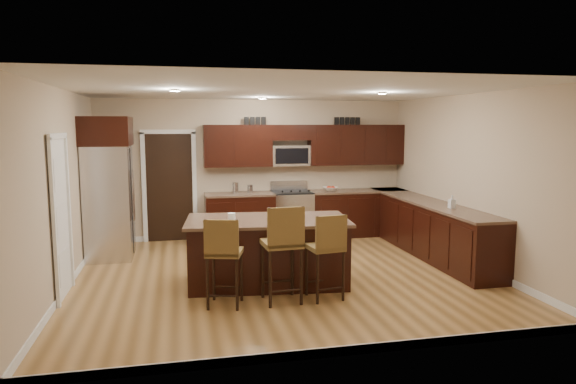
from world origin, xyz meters
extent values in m
plane|color=#9F743F|center=(0.00, 0.00, 0.00)|extent=(6.00, 6.00, 0.00)
plane|color=silver|center=(0.00, 0.00, 2.70)|extent=(6.00, 6.00, 0.00)
plane|color=tan|center=(0.00, 2.75, 1.35)|extent=(6.00, 0.00, 6.00)
plane|color=tan|center=(-3.00, 0.00, 1.35)|extent=(0.00, 5.50, 5.50)
plane|color=tan|center=(3.00, 0.00, 1.35)|extent=(0.00, 5.50, 5.50)
cube|color=black|center=(-0.35, 2.45, 0.44)|extent=(1.30, 0.60, 0.88)
cube|color=black|center=(2.03, 2.45, 0.44)|extent=(1.94, 0.60, 0.88)
cube|color=black|center=(2.70, 0.48, 0.44)|extent=(0.60, 3.35, 0.88)
cube|color=brown|center=(-0.35, 2.45, 0.90)|extent=(1.30, 0.63, 0.04)
cube|color=brown|center=(2.03, 2.45, 0.90)|extent=(1.94, 0.63, 0.04)
cube|color=brown|center=(2.70, 0.48, 0.90)|extent=(0.63, 3.35, 0.04)
cube|color=black|center=(-0.35, 2.58, 1.82)|extent=(1.30, 0.33, 0.80)
cube|color=black|center=(2.03, 2.58, 1.82)|extent=(1.94, 0.33, 0.80)
cube|color=black|center=(0.68, 2.58, 2.07)|extent=(0.76, 0.33, 0.30)
cube|color=silver|center=(0.68, 2.45, 0.45)|extent=(0.76, 0.64, 0.90)
cube|color=black|center=(0.68, 2.45, 0.91)|extent=(0.76, 0.60, 0.03)
cube|color=black|center=(0.68, 2.15, 0.45)|extent=(0.65, 0.01, 0.45)
cube|color=silver|center=(0.68, 2.72, 1.02)|extent=(0.76, 0.05, 0.18)
cube|color=silver|center=(0.68, 2.60, 1.62)|extent=(0.76, 0.31, 0.40)
cube|color=black|center=(-1.65, 2.73, 1.03)|extent=(0.85, 0.03, 2.06)
cube|color=white|center=(-2.98, -0.30, 1.02)|extent=(0.03, 0.80, 2.04)
cube|color=black|center=(-0.29, -0.31, 0.44)|extent=(2.24, 1.29, 0.88)
cube|color=brown|center=(-0.29, -0.31, 0.90)|extent=(2.35, 1.40, 0.04)
cube|color=black|center=(-0.29, -0.31, 0.04)|extent=(2.15, 1.20, 0.09)
cube|color=brown|center=(-0.96, -1.09, 0.67)|extent=(0.51, 0.51, 0.06)
cube|color=brown|center=(-1.01, -1.27, 0.89)|extent=(0.41, 0.15, 0.44)
cylinder|color=black|center=(-1.13, -1.27, 0.32)|extent=(0.04, 0.04, 0.64)
cylinder|color=black|center=(-0.78, -1.27, 0.32)|extent=(0.04, 0.04, 0.64)
cylinder|color=black|center=(-1.13, -0.92, 0.32)|extent=(0.04, 0.04, 0.64)
cylinder|color=black|center=(-0.78, -0.92, 0.32)|extent=(0.04, 0.04, 0.64)
cube|color=brown|center=(-0.25, -1.09, 0.75)|extent=(0.49, 0.49, 0.07)
cube|color=brown|center=(-0.23, -1.30, 0.99)|extent=(0.46, 0.08, 0.49)
cylinder|color=black|center=(-0.44, -1.29, 0.36)|extent=(0.04, 0.04, 0.71)
cylinder|color=black|center=(-0.05, -1.29, 0.36)|extent=(0.04, 0.04, 0.71)
cylinder|color=black|center=(-0.44, -0.90, 0.36)|extent=(0.04, 0.04, 0.71)
cylinder|color=black|center=(-0.05, -0.90, 0.36)|extent=(0.04, 0.04, 0.71)
cube|color=brown|center=(0.32, -1.09, 0.67)|extent=(0.47, 0.47, 0.06)
cube|color=brown|center=(0.34, -1.28, 0.89)|extent=(0.42, 0.10, 0.44)
cylinder|color=black|center=(0.14, -1.27, 0.32)|extent=(0.04, 0.04, 0.64)
cylinder|color=black|center=(0.50, -1.27, 0.32)|extent=(0.04, 0.04, 0.64)
cylinder|color=black|center=(0.14, -0.92, 0.32)|extent=(0.04, 0.04, 0.64)
cylinder|color=black|center=(0.50, -0.92, 0.32)|extent=(0.04, 0.04, 0.64)
cube|color=silver|center=(-2.62, 1.66, 0.94)|extent=(0.72, 0.94, 1.88)
cube|color=black|center=(-2.26, 1.66, 0.94)|extent=(0.01, 0.02, 1.78)
cylinder|color=silver|center=(-2.23, 1.58, 1.03)|extent=(0.02, 0.02, 0.83)
cylinder|color=silver|center=(-2.23, 1.74, 1.03)|extent=(0.02, 0.02, 0.83)
cube|color=black|center=(-2.62, 1.66, 2.11)|extent=(0.78, 1.00, 0.47)
cube|color=brown|center=(0.82, 1.34, 0.01)|extent=(1.13, 0.91, 0.01)
imported|color=silver|center=(1.47, 2.45, 0.96)|extent=(0.33, 0.33, 0.07)
imported|color=#B2B2B2|center=(2.70, -0.02, 1.02)|extent=(0.09, 0.10, 0.20)
cylinder|color=silver|center=(-0.42, 2.45, 1.02)|extent=(0.12, 0.12, 0.21)
cylinder|color=silver|center=(-0.14, 2.45, 1.00)|extent=(0.11, 0.11, 0.16)
cylinder|color=white|center=(-0.79, -0.31, 0.97)|extent=(0.10, 0.10, 0.10)
camera|label=1|loc=(-1.49, -7.23, 2.22)|focal=32.00mm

